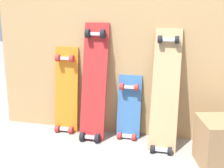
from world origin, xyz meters
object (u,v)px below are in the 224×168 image
skateboard_orange (66,94)px  skateboard_natural (165,94)px  skateboard_red (94,86)px  skateboard_blue (129,111)px  wooden_crate (224,143)px

skateboard_orange → skateboard_natural: bearing=-6.6°
skateboard_orange → skateboard_red: bearing=-13.3°
skateboard_blue → skateboard_natural: bearing=-17.5°
skateboard_red → skateboard_blue: skateboard_red is taller
wooden_crate → skateboard_red: bearing=165.4°
skateboard_red → skateboard_orange: bearing=166.7°
wooden_crate → skateboard_blue: bearing=156.1°
skateboard_natural → wooden_crate: 0.52m
skateboard_red → skateboard_natural: size_ratio=1.03×
skateboard_orange → skateboard_blue: (0.53, -0.00, -0.10)m
skateboard_red → wooden_crate: bearing=-14.6°
skateboard_natural → wooden_crate: bearing=-28.0°
skateboard_orange → skateboard_red: (0.26, -0.06, 0.10)m
skateboard_red → wooden_crate: (0.95, -0.25, -0.26)m
skateboard_blue → skateboard_natural: size_ratio=0.60×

